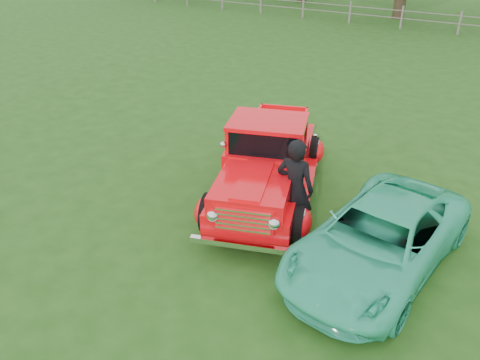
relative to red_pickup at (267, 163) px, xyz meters
The scene contains 6 objects.
ground 2.36m from the red_pickup, 81.18° to the right, with size 140.00×140.00×0.00m, color #1E4713.
distant_hills 57.64m from the red_pickup, 93.74° to the left, with size 116.00×60.00×18.00m.
fence_line 19.81m from the red_pickup, 89.01° to the left, with size 48.00×0.12×1.20m.
red_pickup is the anchor object (origin of this frame).
teal_sedan 2.98m from the red_pickup, 21.63° to the right, with size 1.93×4.18×1.16m, color #31C595.
man 1.48m from the red_pickup, 41.00° to the right, with size 0.71×0.47×1.95m, color black.
Camera 1 is at (3.86, -5.50, 5.22)m, focal length 35.00 mm.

